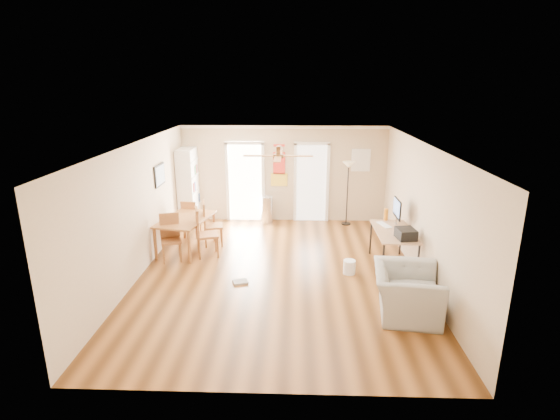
{
  "coord_description": "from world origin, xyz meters",
  "views": [
    {
      "loc": [
        0.3,
        -7.95,
        3.71
      ],
      "look_at": [
        0.0,
        0.6,
        1.15
      ],
      "focal_mm": 27.66,
      "sensor_mm": 36.0,
      "label": 1
    }
  ],
  "objects_px": {
    "wastebasket_a": "(349,267)",
    "bookshelf": "(189,187)",
    "wastebasket_b": "(394,272)",
    "dining_table": "(187,234)",
    "dining_chair_right_b": "(207,232)",
    "armchair": "(406,292)",
    "torchiere_lamp": "(347,194)",
    "computer_desk": "(393,249)",
    "printer": "(406,234)",
    "dining_chair_right_a": "(213,224)",
    "dining_chair_near": "(171,238)",
    "dining_chair_far": "(192,218)",
    "trash_can": "(267,210)"
  },
  "relations": [
    {
      "from": "torchiere_lamp",
      "to": "armchair",
      "type": "xyz_separation_m",
      "value": [
        0.45,
        -4.67,
        -0.46
      ]
    },
    {
      "from": "dining_chair_right_b",
      "to": "dining_table",
      "type": "bearing_deg",
      "value": 43.22
    },
    {
      "from": "printer",
      "to": "bookshelf",
      "type": "bearing_deg",
      "value": 139.68
    },
    {
      "from": "trash_can",
      "to": "dining_chair_near",
      "type": "bearing_deg",
      "value": -125.26
    },
    {
      "from": "bookshelf",
      "to": "computer_desk",
      "type": "distance_m",
      "value": 5.6
    },
    {
      "from": "wastebasket_b",
      "to": "dining_table",
      "type": "bearing_deg",
      "value": 162.17
    },
    {
      "from": "computer_desk",
      "to": "bookshelf",
      "type": "bearing_deg",
      "value": 150.75
    },
    {
      "from": "dining_chair_right_b",
      "to": "torchiere_lamp",
      "type": "bearing_deg",
      "value": -71.35
    },
    {
      "from": "wastebasket_a",
      "to": "bookshelf",
      "type": "bearing_deg",
      "value": 141.9
    },
    {
      "from": "armchair",
      "to": "torchiere_lamp",
      "type": "bearing_deg",
      "value": 13.28
    },
    {
      "from": "torchiere_lamp",
      "to": "computer_desk",
      "type": "height_order",
      "value": "torchiere_lamp"
    },
    {
      "from": "computer_desk",
      "to": "printer",
      "type": "xyz_separation_m",
      "value": [
        0.12,
        -0.46,
        0.5
      ]
    },
    {
      "from": "dining_table",
      "to": "wastebasket_a",
      "type": "bearing_deg",
      "value": -18.04
    },
    {
      "from": "wastebasket_a",
      "to": "dining_chair_right_a",
      "type": "bearing_deg",
      "value": 153.41
    },
    {
      "from": "dining_chair_right_b",
      "to": "dining_chair_far",
      "type": "xyz_separation_m",
      "value": [
        -0.64,
        1.24,
        -0.08
      ]
    },
    {
      "from": "bookshelf",
      "to": "printer",
      "type": "xyz_separation_m",
      "value": [
        4.98,
        -3.18,
        -0.13
      ]
    },
    {
      "from": "trash_can",
      "to": "computer_desk",
      "type": "xyz_separation_m",
      "value": [
        2.78,
        -2.84,
        0.03
      ]
    },
    {
      "from": "dining_table",
      "to": "dining_chair_right_a",
      "type": "distance_m",
      "value": 0.67
    },
    {
      "from": "wastebasket_b",
      "to": "wastebasket_a",
      "type": "bearing_deg",
      "value": 163.09
    },
    {
      "from": "dining_chair_right_b",
      "to": "wastebasket_a",
      "type": "bearing_deg",
      "value": -121.81
    },
    {
      "from": "dining_chair_far",
      "to": "torchiere_lamp",
      "type": "xyz_separation_m",
      "value": [
        3.94,
        1.06,
        0.39
      ]
    },
    {
      "from": "dining_chair_right_a",
      "to": "computer_desk",
      "type": "relative_size",
      "value": 0.7
    },
    {
      "from": "dining_table",
      "to": "dining_chair_far",
      "type": "xyz_separation_m",
      "value": [
        -0.09,
        0.92,
        0.08
      ]
    },
    {
      "from": "bookshelf",
      "to": "printer",
      "type": "distance_m",
      "value": 5.9
    },
    {
      "from": "armchair",
      "to": "bookshelf",
      "type": "bearing_deg",
      "value": 53.1
    },
    {
      "from": "dining_table",
      "to": "wastebasket_a",
      "type": "relative_size",
      "value": 5.34
    },
    {
      "from": "bookshelf",
      "to": "dining_chair_near",
      "type": "xyz_separation_m",
      "value": [
        0.2,
        -2.53,
        -0.52
      ]
    },
    {
      "from": "dining_chair_right_b",
      "to": "dining_chair_far",
      "type": "height_order",
      "value": "dining_chair_right_b"
    },
    {
      "from": "trash_can",
      "to": "armchair",
      "type": "bearing_deg",
      "value": -61.21
    },
    {
      "from": "bookshelf",
      "to": "dining_chair_right_a",
      "type": "distance_m",
      "value": 1.9
    },
    {
      "from": "torchiere_lamp",
      "to": "trash_can",
      "type": "bearing_deg",
      "value": 178.24
    },
    {
      "from": "dining_chair_near",
      "to": "printer",
      "type": "bearing_deg",
      "value": -26.88
    },
    {
      "from": "dining_chair_near",
      "to": "armchair",
      "type": "distance_m",
      "value": 4.94
    },
    {
      "from": "dining_chair_near",
      "to": "torchiere_lamp",
      "type": "height_order",
      "value": "torchiere_lamp"
    },
    {
      "from": "wastebasket_a",
      "to": "wastebasket_b",
      "type": "height_order",
      "value": "wastebasket_b"
    },
    {
      "from": "printer",
      "to": "armchair",
      "type": "distance_m",
      "value": 1.56
    },
    {
      "from": "dining_chair_right_b",
      "to": "wastebasket_a",
      "type": "relative_size",
      "value": 3.85
    },
    {
      "from": "wastebasket_b",
      "to": "armchair",
      "type": "height_order",
      "value": "armchair"
    },
    {
      "from": "dining_chair_right_b",
      "to": "wastebasket_a",
      "type": "distance_m",
      "value": 3.15
    },
    {
      "from": "trash_can",
      "to": "printer",
      "type": "relative_size",
      "value": 1.87
    },
    {
      "from": "dining_chair_far",
      "to": "wastebasket_b",
      "type": "bearing_deg",
      "value": 160.56
    },
    {
      "from": "dining_chair_far",
      "to": "torchiere_lamp",
      "type": "height_order",
      "value": "torchiere_lamp"
    },
    {
      "from": "wastebasket_a",
      "to": "dining_chair_near",
      "type": "bearing_deg",
      "value": 171.58
    },
    {
      "from": "dining_table",
      "to": "dining_chair_right_b",
      "type": "xyz_separation_m",
      "value": [
        0.55,
        -0.32,
        0.17
      ]
    },
    {
      "from": "torchiere_lamp",
      "to": "armchair",
      "type": "relative_size",
      "value": 1.42
    },
    {
      "from": "bookshelf",
      "to": "wastebasket_a",
      "type": "xyz_separation_m",
      "value": [
        3.94,
        -3.09,
        -0.88
      ]
    },
    {
      "from": "torchiere_lamp",
      "to": "wastebasket_a",
      "type": "bearing_deg",
      "value": -95.22
    },
    {
      "from": "dining_chair_right_a",
      "to": "printer",
      "type": "relative_size",
      "value": 2.65
    },
    {
      "from": "dining_chair_right_a",
      "to": "dining_chair_right_b",
      "type": "relative_size",
      "value": 0.95
    },
    {
      "from": "bookshelf",
      "to": "computer_desk",
      "type": "bearing_deg",
      "value": -46.6
    }
  ]
}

